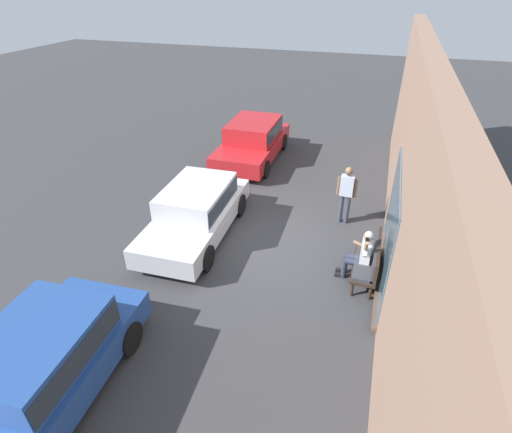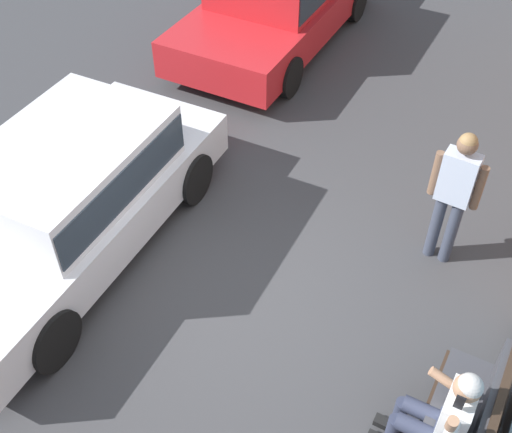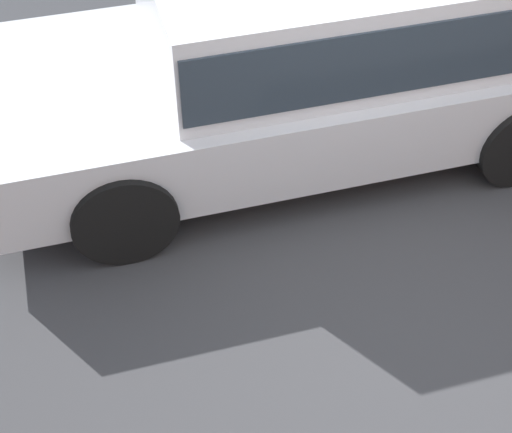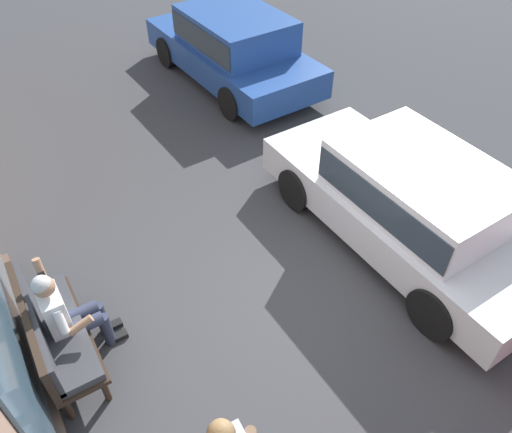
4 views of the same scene
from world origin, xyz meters
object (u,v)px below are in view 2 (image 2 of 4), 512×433
bench (466,431)px  parked_car_mid (68,192)px  pedestrian_standing (455,189)px  person_on_phone (441,415)px

bench → parked_car_mid: (-0.56, -4.61, 0.21)m
bench → pedestrian_standing: pedestrian_standing is taller
bench → person_on_phone: size_ratio=1.20×
person_on_phone → parked_car_mid: bearing=-97.7°
parked_car_mid → pedestrian_standing: size_ratio=2.51×
person_on_phone → pedestrian_standing: 2.48m
bench → pedestrian_standing: bearing=-159.6°
person_on_phone → parked_car_mid: 4.43m
pedestrian_standing → person_on_phone: bearing=15.2°
bench → pedestrian_standing: size_ratio=0.92×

